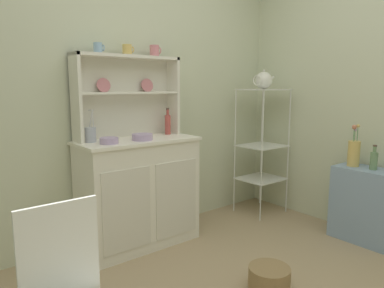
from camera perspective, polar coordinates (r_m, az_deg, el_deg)
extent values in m
cube|color=beige|center=(3.06, -10.34, 8.51)|extent=(3.84, 0.05, 2.50)
cube|color=white|center=(2.93, -8.50, -7.64)|extent=(0.92, 0.42, 0.87)
cube|color=silver|center=(2.67, -10.30, -10.40)|extent=(0.39, 0.01, 0.61)
cube|color=silver|center=(2.89, -2.48, -8.71)|extent=(0.39, 0.01, 0.61)
cube|color=white|center=(2.84, -8.70, 0.55)|extent=(0.95, 0.45, 0.02)
cube|color=silver|center=(2.98, -10.79, 7.42)|extent=(0.88, 0.02, 0.65)
cube|color=white|center=(2.73, -18.04, 6.99)|extent=(0.02, 0.18, 0.65)
cube|color=white|center=(3.14, -3.10, 7.65)|extent=(0.02, 0.18, 0.65)
cube|color=white|center=(2.91, -10.07, 8.04)|extent=(0.84, 0.16, 0.02)
cube|color=white|center=(2.92, -10.23, 13.55)|extent=(0.88, 0.18, 0.02)
cylinder|color=#D17A84|center=(2.86, -13.92, 9.10)|extent=(0.11, 0.03, 0.11)
cylinder|color=#D17A84|center=(3.04, -7.17, 9.28)|extent=(0.11, 0.03, 0.11)
cylinder|color=silver|center=(3.40, 11.09, -2.03)|extent=(0.01, 0.01, 1.25)
cylinder|color=silver|center=(3.71, 15.10, -1.25)|extent=(0.01, 0.01, 1.25)
cylinder|color=silver|center=(3.64, 6.86, -1.21)|extent=(0.01, 0.01, 1.25)
cylinder|color=silver|center=(3.93, 10.96, -0.54)|extent=(0.01, 0.01, 1.25)
cube|color=silver|center=(3.61, 11.33, 8.51)|extent=(0.42, 0.37, 0.01)
cube|color=silver|center=(3.66, 11.05, -0.27)|extent=(0.42, 0.37, 0.01)
cube|color=silver|center=(3.72, 10.89, -5.42)|extent=(0.42, 0.37, 0.01)
cube|color=#849EBC|center=(3.33, 25.77, -8.71)|extent=(0.28, 0.48, 0.62)
cube|color=white|center=(1.51, -20.38, -16.03)|extent=(0.31, 0.02, 0.40)
cylinder|color=#93754C|center=(2.45, 12.21, -20.31)|extent=(0.26, 0.26, 0.16)
cylinder|color=#8EB2D1|center=(2.82, -14.79, 14.60)|extent=(0.06, 0.06, 0.08)
torus|color=#8EB2D1|center=(2.84, -13.99, 14.67)|extent=(0.01, 0.05, 0.05)
cylinder|color=#DBB760|center=(2.93, -10.30, 14.57)|extent=(0.07, 0.07, 0.08)
torus|color=#DBB760|center=(2.95, -9.48, 14.63)|extent=(0.01, 0.05, 0.05)
cylinder|color=#D17A84|center=(3.05, -6.01, 14.55)|extent=(0.08, 0.08, 0.09)
torus|color=#D17A84|center=(3.08, -5.23, 14.60)|extent=(0.01, 0.05, 0.05)
cylinder|color=#B79ECC|center=(2.64, -13.09, 0.53)|extent=(0.13, 0.13, 0.05)
cylinder|color=#B79ECC|center=(2.77, -7.94, 1.12)|extent=(0.16, 0.16, 0.05)
cylinder|color=#B74C47|center=(3.08, -3.88, 3.09)|extent=(0.05, 0.05, 0.17)
cylinder|color=#B74C47|center=(3.07, -3.90, 5.07)|extent=(0.02, 0.02, 0.05)
cylinder|color=#4C382D|center=(3.07, -3.91, 5.63)|extent=(0.03, 0.03, 0.01)
cylinder|color=#B2B7C6|center=(2.74, -15.87, 1.42)|extent=(0.08, 0.08, 0.11)
cylinder|color=silver|center=(2.73, -15.46, 3.14)|extent=(0.02, 0.02, 0.19)
ellipsoid|color=silver|center=(2.72, -15.55, 5.22)|extent=(0.02, 0.01, 0.01)
cylinder|color=silver|center=(2.76, -15.94, 3.17)|extent=(0.04, 0.02, 0.18)
ellipsoid|color=silver|center=(2.75, -16.03, 5.21)|extent=(0.02, 0.01, 0.01)
sphere|color=white|center=(3.61, 11.37, 9.92)|extent=(0.17, 0.17, 0.17)
sphere|color=silver|center=(3.61, 11.42, 11.40)|extent=(0.02, 0.02, 0.02)
cylinder|color=white|center=(3.69, 12.53, 10.06)|extent=(0.09, 0.02, 0.07)
torus|color=white|center=(3.54, 10.36, 9.97)|extent=(0.01, 0.10, 0.10)
cylinder|color=#DBB760|center=(3.28, 24.39, -1.40)|extent=(0.10, 0.10, 0.21)
cylinder|color=#4C844C|center=(3.24, 24.39, 1.26)|extent=(0.00, 0.01, 0.14)
sphere|color=#C67556|center=(3.24, 24.47, 2.48)|extent=(0.04, 0.04, 0.04)
cylinder|color=#4C844C|center=(3.28, 24.52, 1.11)|extent=(0.00, 0.01, 0.11)
sphere|color=#B79ECC|center=(3.28, 24.59, 2.09)|extent=(0.03, 0.03, 0.03)
cylinder|color=#4C844C|center=(3.27, 24.89, 1.36)|extent=(0.00, 0.01, 0.15)
sphere|color=#DBB760|center=(3.26, 24.97, 2.64)|extent=(0.03, 0.03, 0.03)
cylinder|color=#6B8C60|center=(3.22, 27.00, -2.44)|extent=(0.06, 0.06, 0.14)
cylinder|color=#6B8C60|center=(3.20, 27.12, -0.77)|extent=(0.03, 0.03, 0.05)
cylinder|color=#4C382D|center=(3.20, 27.16, -0.23)|extent=(0.03, 0.03, 0.01)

